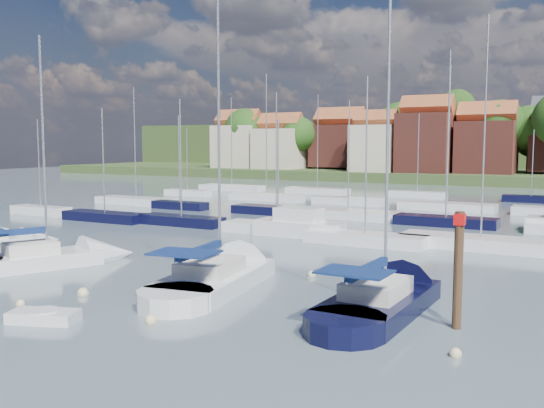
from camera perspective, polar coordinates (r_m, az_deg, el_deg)
The scene contains 14 objects.
ground at distance 64.44m, azimuth 14.69°, elevation -0.88°, with size 260.00×260.00×0.00m, color #4E5E6A.
sailboat_left at distance 38.41m, azimuth -19.34°, elevation -4.91°, with size 6.93×10.87×14.51m.
sailboat_centre at distance 32.35m, azimuth -4.02°, elevation -6.59°, with size 5.37×13.37×17.59m.
sailboat_navy at distance 28.10m, azimuth 11.22°, elevation -8.59°, with size 3.50×12.12×16.66m.
sailboat_far at distance 45.18m, azimuth -23.89°, elevation -3.54°, with size 4.18×9.18×11.91m.
tender at distance 26.74m, azimuth -20.70°, elevation -9.87°, with size 3.02×2.14×0.59m.
timber_piling at distance 24.98m, azimuth 17.05°, elevation -8.02°, with size 0.40×0.40×6.89m.
buoy_b at distance 29.63m, azimuth -22.58°, elevation -8.88°, with size 0.41×0.41×0.41m, color beige.
buoy_c at distance 30.67m, azimuth -17.35°, elevation -8.20°, with size 0.54×0.54×0.54m, color beige.
buoy_d at distance 25.46m, azimuth -11.33°, elevation -10.94°, with size 0.50×0.50×0.50m, color beige.
buoy_e at distance 33.38m, azimuth 3.74°, elevation -6.81°, with size 0.45×0.45×0.45m, color beige.
buoy_f at distance 22.22m, azimuth 16.87°, elevation -13.58°, with size 0.42×0.42×0.42m, color beige.
marina_field at distance 59.26m, azimuth 15.36°, elevation -1.04°, with size 79.62×41.41×15.93m.
far_shore_town at distance 155.41m, azimuth 23.84°, elevation 4.32°, with size 212.46×90.00×22.27m.
Camera 1 is at (15.28, -22.17, 7.28)m, focal length 40.00 mm.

